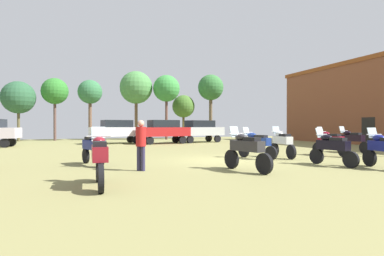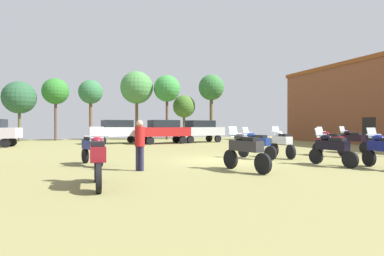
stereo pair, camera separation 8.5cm
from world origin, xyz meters
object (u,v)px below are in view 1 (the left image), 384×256
motorcycle_8 (352,140)px  tree_9 (166,89)px  person_1 (141,141)px  tree_5 (183,107)px  motorcycle_6 (384,149)px  tree_1 (55,92)px  motorcycle_7 (99,157)px  car_1 (117,130)px  motorcycle_11 (246,149)px  motorcycle_12 (256,143)px  motorcycle_3 (330,142)px  motorcycle_1 (332,147)px  motorcycle_5 (282,142)px  motorcycle_2 (93,147)px  tree_6 (18,98)px  tree_7 (211,88)px  tree_4 (136,88)px  car_4 (200,130)px  tree_2 (90,93)px  car_3 (163,130)px

motorcycle_8 → tree_9: size_ratio=0.33×
person_1 → tree_5: 26.30m
motorcycle_6 → tree_1: size_ratio=0.33×
motorcycle_7 → car_1: (2.51, 18.95, 0.43)m
motorcycle_11 → motorcycle_12: bearing=41.4°
motorcycle_3 → motorcycle_12: size_ratio=1.01×
motorcycle_1 → motorcycle_5: bearing=79.5°
motorcycle_2 → motorcycle_8: motorcycle_8 is taller
motorcycle_1 → motorcycle_11: (-3.82, -0.14, 0.04)m
tree_5 → tree_6: bearing=-177.7°
tree_9 → motorcycle_12: bearing=-93.4°
motorcycle_1 → tree_7: bearing=67.5°
motorcycle_11 → tree_4: size_ratio=0.30×
motorcycle_1 → motorcycle_12: 3.51m
car_1 → tree_5: tree_5 is taller
motorcycle_2 → tree_6: tree_6 is taller
motorcycle_7 → tree_6: bearing=104.1°
car_4 → tree_4: tree_4 is taller
tree_2 → tree_4: tree_4 is taller
motorcycle_12 → car_1: size_ratio=0.48×
motorcycle_5 → car_4: (1.16, 13.93, 0.44)m
motorcycle_6 → car_3: (-3.55, 17.55, 0.45)m
motorcycle_2 → motorcycle_5: size_ratio=1.04×
tree_5 → person_1: bearing=-111.4°
motorcycle_2 → tree_2: (0.56, 21.45, 4.23)m
motorcycle_3 → car_1: car_1 is taller
motorcycle_2 → tree_9: 22.77m
tree_1 → tree_4: bearing=-2.4°
tree_5 → tree_2: bearing=-175.6°
tree_2 → tree_7: tree_7 is taller
motorcycle_8 → tree_9: tree_9 is taller
motorcycle_7 → tree_7: size_ratio=0.29×
motorcycle_3 → car_4: car_4 is taller
tree_2 → tree_1: bearing=173.3°
motorcycle_1 → person_1: (-7.16, 1.13, 0.30)m
motorcycle_1 → car_1: 18.72m
motorcycle_3 → tree_9: (-3.01, 20.67, 4.83)m
motorcycle_12 → tree_9: size_ratio=0.31×
motorcycle_1 → tree_2: tree_2 is taller
motorcycle_2 → car_3: bearing=-131.9°
motorcycle_1 → motorcycle_11: size_ratio=0.92×
motorcycle_7 → tree_7: (14.19, 26.01, 5.21)m
tree_1 → tree_7: (17.01, -0.35, 0.98)m
motorcycle_11 → tree_9: tree_9 is taller
motorcycle_6 → motorcycle_11: bearing=176.7°
tree_1 → tree_9: 11.42m
motorcycle_6 → car_3: 17.91m
car_3 → tree_2: 10.82m
motorcycle_6 → tree_1: (-12.58, 26.37, 4.25)m
motorcycle_8 → tree_5: (-2.97, 21.37, 3.02)m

